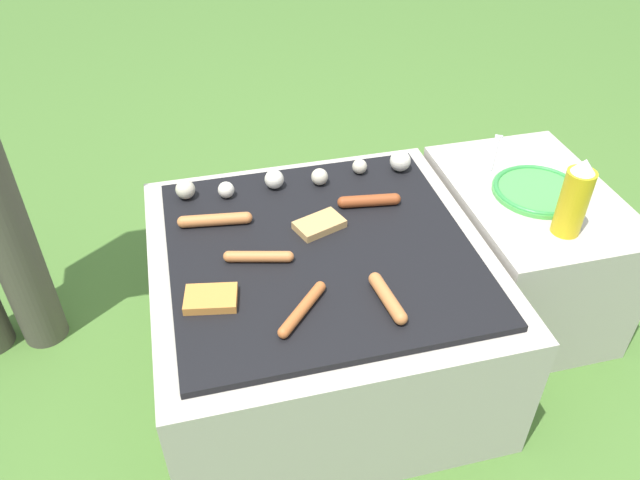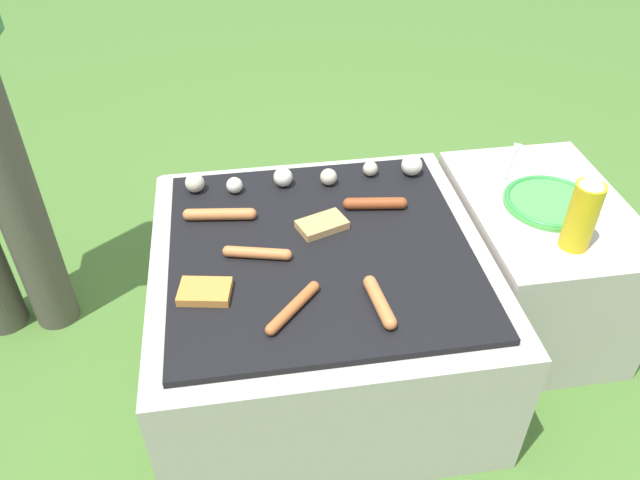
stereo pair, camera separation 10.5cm
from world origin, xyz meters
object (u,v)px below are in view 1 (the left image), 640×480
(sausage_front_center, at_px, (303,309))
(fork_utensil, at_px, (496,151))
(condiment_bottle, at_px, (574,199))
(plate_colorful, at_px, (538,190))

(sausage_front_center, bearing_deg, fork_utensil, 36.10)
(sausage_front_center, bearing_deg, condiment_bottle, 9.73)
(condiment_bottle, height_order, fork_utensil, condiment_bottle)
(plate_colorful, bearing_deg, sausage_front_center, -158.14)
(condiment_bottle, bearing_deg, fork_utensil, 88.86)
(condiment_bottle, relative_size, fork_utensil, 1.14)
(sausage_front_center, relative_size, condiment_bottle, 0.67)
(plate_colorful, xyz_separation_m, fork_utensil, (-0.01, 0.23, -0.01))
(sausage_front_center, xyz_separation_m, fork_utensil, (0.70, 0.51, -0.01))
(condiment_bottle, xyz_separation_m, fork_utensil, (0.01, 0.39, -0.10))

